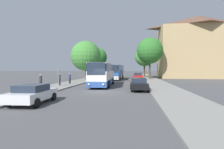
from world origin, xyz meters
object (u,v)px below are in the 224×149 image
Objects in this scene: bus_front at (103,74)px; tree_left_far at (86,56)px; parked_car_right_near at (139,84)px; tree_left_near at (98,57)px; bus_stop_sign at (59,76)px; pedestrian_waiting_near at (70,78)px; tree_right_mid at (150,51)px; parked_car_left_curb at (33,93)px; tree_right_near at (144,57)px; parked_car_right_far at (138,76)px; bus_middle at (116,72)px; pedestrian_walking_back at (41,81)px; pedestrian_waiting_far at (59,79)px.

bus_front is 1.37× the size of tree_left_far.
tree_left_near is (-10.66, 27.82, 4.89)m from parked_car_right_near.
bus_front is 6.35m from bus_stop_sign.
pedestrian_waiting_near is 0.17× the size of tree_right_mid.
parked_car_left_curb is 41.12m from tree_right_near.
tree_left_far reaches higher than parked_car_right_far.
pedestrian_waiting_near is 0.19× the size of tree_right_near.
tree_left_near reaches higher than bus_middle.
bus_stop_sign is 26.53m from tree_left_near.
pedestrian_waiting_near is (-2.97, 14.99, 0.24)m from parked_car_left_curb.
tree_right_near is at bearing 10.42° from pedestrian_walking_back.
pedestrian_waiting_far is (-6.37, -16.34, -0.77)m from bus_middle.
tree_left_far is at bearing 16.21° from parked_car_right_far.
bus_front is at bearing -122.84° from pedestrian_waiting_near.
parked_car_right_far is at bearing -93.92° from parked_car_right_near.
pedestrian_walking_back is (-4.16, 8.39, 0.26)m from parked_car_left_curb.
pedestrian_waiting_near is at bearing -34.55° from parked_car_right_near.
tree_right_near reaches higher than tree_left_near.
bus_front is 2.61× the size of parked_car_left_curb.
bus_stop_sign is at bearing 102.12° from parked_car_left_curb.
pedestrian_walking_back is (-1.19, -6.61, 0.02)m from pedestrian_waiting_near.
bus_stop_sign is 1.36× the size of pedestrian_waiting_far.
parked_car_right_near is 11.71m from pedestrian_waiting_far.
pedestrian_waiting_far is at bearing 111.88° from bus_stop_sign.
tree_right_mid is at bearing -21.65° from tree_left_near.
pedestrian_waiting_near is at bearing -131.30° from tree_right_mid.
bus_front reaches higher than bus_middle.
tree_left_near reaches higher than bus_stop_sign.
bus_middle is 9.65m from tree_right_mid.
parked_car_left_curb is at bearing -118.57° from pedestrian_walking_back.
pedestrian_waiting_far is at bearing 22.91° from pedestrian_walking_back.
bus_stop_sign reaches higher than parked_car_right_far.
pedestrian_walking_back is at bearing 114.15° from parked_car_left_curb.
parked_car_right_near is at bearing -97.96° from tree_right_mid.
pedestrian_waiting_far is at bearing 51.67° from parked_car_right_far.
bus_stop_sign is (-5.56, -18.35, -0.19)m from bus_middle.
bus_front is at bearing -106.26° from tree_right_near.
bus_middle is at bearing -79.63° from parked_car_right_near.
bus_front is at bearing 77.05° from parked_car_left_curb.
tree_right_mid is at bearing -101.03° from parked_car_right_near.
pedestrian_walking_back is at bearing -134.27° from bus_stop_sign.
pedestrian_waiting_far is (-11.42, -14.93, 0.15)m from parked_car_right_far.
tree_right_mid is at bearing 68.29° from parked_car_left_curb.
parked_car_left_curb is 0.52× the size of tree_left_near.
parked_car_right_far is (5.44, 13.25, -0.92)m from bus_front.
parked_car_right_near is at bearing 88.22° from parked_car_right_far.
tree_right_mid reaches higher than parked_car_right_near.
bus_stop_sign is (-5.16, -3.69, -0.20)m from bus_front.
parked_car_right_near is 31.61m from tree_right_near.
bus_front is 5.77m from pedestrian_waiting_near.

